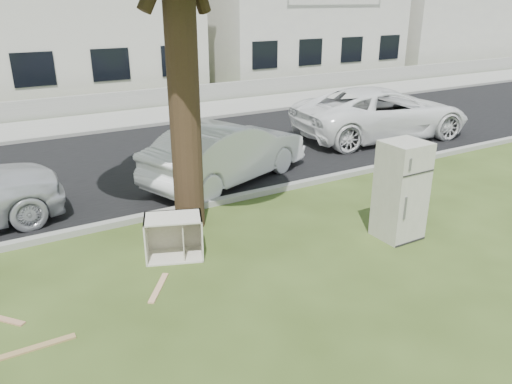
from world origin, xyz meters
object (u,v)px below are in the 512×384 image
cabinet (174,237)px  car_center (227,152)px  fridge (401,191)px  car_right (382,113)px

cabinet → car_center: car_center is taller
cabinet → car_center: (2.43, 2.84, 0.34)m
car_center → fridge: bearing=176.3°
fridge → car_right: fridge is taller
fridge → car_center: (-1.27, 4.10, -0.18)m
fridge → car_center: size_ratio=0.41×
fridge → car_center: fridge is taller
fridge → car_right: size_ratio=0.32×
fridge → cabinet: 3.95m
fridge → car_center: 4.30m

